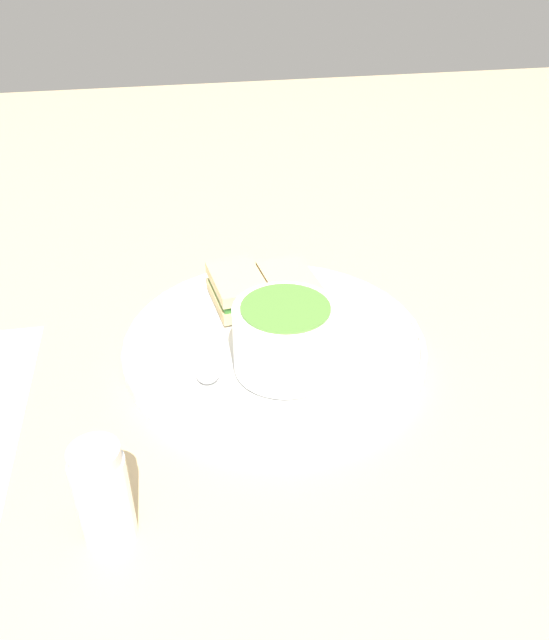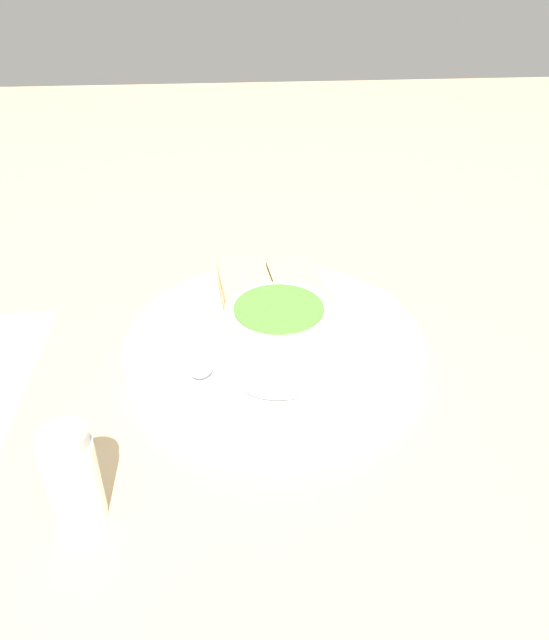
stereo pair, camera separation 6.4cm
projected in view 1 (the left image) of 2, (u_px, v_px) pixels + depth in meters
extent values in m
plane|color=#D1B27F|center=(274.00, 349.00, 0.68)|extent=(2.40, 2.40, 0.00)
cylinder|color=white|center=(274.00, 344.00, 0.68)|extent=(0.32, 0.32, 0.01)
torus|color=white|center=(274.00, 337.00, 0.67)|extent=(0.32, 0.32, 0.01)
cylinder|color=white|center=(285.00, 363.00, 0.63)|extent=(0.06, 0.06, 0.01)
cylinder|color=white|center=(286.00, 338.00, 0.61)|extent=(0.10, 0.10, 0.07)
cylinder|color=#568938|center=(286.00, 309.00, 0.59)|extent=(0.09, 0.09, 0.01)
cube|color=silver|center=(208.00, 341.00, 0.66)|extent=(0.01, 0.09, 0.00)
ellipsoid|color=silver|center=(208.00, 372.00, 0.61)|extent=(0.03, 0.04, 0.01)
cube|color=#DBBC7F|center=(289.00, 297.00, 0.72)|extent=(0.06, 0.09, 0.01)
cube|color=#33702D|center=(289.00, 289.00, 0.72)|extent=(0.06, 0.09, 0.01)
cube|color=#DBBC7F|center=(289.00, 280.00, 0.71)|extent=(0.06, 0.09, 0.01)
cube|color=#DBBC7F|center=(238.00, 297.00, 0.72)|extent=(0.07, 0.09, 0.01)
cube|color=#33702D|center=(238.00, 289.00, 0.72)|extent=(0.06, 0.09, 0.01)
cube|color=#DBBC7F|center=(237.00, 281.00, 0.71)|extent=(0.07, 0.09, 0.01)
cylinder|color=silver|center=(104.00, 499.00, 0.46)|extent=(0.04, 0.04, 0.08)
cylinder|color=#B7B7BC|center=(94.00, 456.00, 0.44)|extent=(0.04, 0.04, 0.01)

